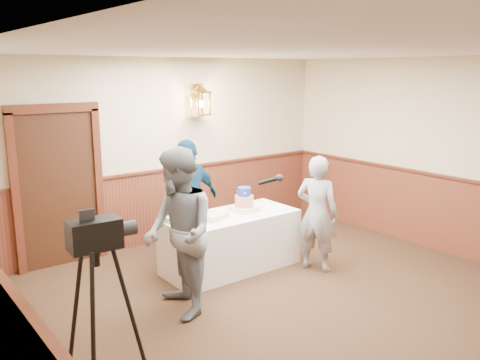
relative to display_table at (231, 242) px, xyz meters
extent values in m
plane|color=black|center=(-0.12, -1.90, -0.38)|extent=(7.00, 7.00, 0.00)
cube|color=beige|center=(-0.12, 1.60, 1.02)|extent=(6.00, 0.02, 2.80)
cube|color=beige|center=(-3.12, -1.90, 1.02)|extent=(0.02, 7.00, 2.80)
cube|color=white|center=(-0.12, -1.90, 2.42)|extent=(6.00, 7.00, 0.02)
cube|color=#5A2519|center=(-0.12, 1.58, 0.18)|extent=(5.98, 0.04, 1.10)
cube|color=#4D2114|center=(-0.12, 1.56, 0.75)|extent=(5.98, 0.07, 0.04)
cube|color=black|center=(-1.72, 1.55, 0.68)|extent=(1.00, 0.06, 2.10)
cube|color=white|center=(0.00, 0.00, 0.00)|extent=(1.80, 0.80, 0.75)
cube|color=beige|center=(0.25, 0.03, 0.41)|extent=(0.32, 0.32, 0.06)
cylinder|color=red|center=(0.25, 0.03, 0.51)|extent=(0.25, 0.25, 0.15)
cylinder|color=navy|center=(0.25, 0.03, 0.64)|extent=(0.18, 0.18, 0.12)
cube|color=#E9E08B|center=(-0.29, -0.03, 0.41)|extent=(0.38, 0.33, 0.07)
cube|color=#9EC58B|center=(-0.71, 0.15, 0.41)|extent=(0.36, 0.33, 0.07)
imported|color=slate|center=(-1.20, -0.70, 0.54)|extent=(0.89, 1.03, 1.83)
cylinder|color=black|center=(-0.27, -1.06, 1.05)|extent=(0.22, 0.13, 0.09)
sphere|color=black|center=(-0.15, -1.11, 1.08)|extent=(0.08, 0.08, 0.08)
imported|color=gray|center=(0.89, -0.70, 0.40)|extent=(0.57, 0.66, 1.54)
imported|color=#0C304B|center=(-0.24, 0.63, 0.47)|extent=(1.06, 0.59, 1.70)
cube|color=black|center=(-2.50, -1.69, 1.05)|extent=(0.39, 0.23, 0.23)
cylinder|color=black|center=(-2.26, -1.71, 1.05)|extent=(0.16, 0.12, 0.11)
camera|label=1|loc=(-3.82, -5.17, 2.24)|focal=38.00mm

